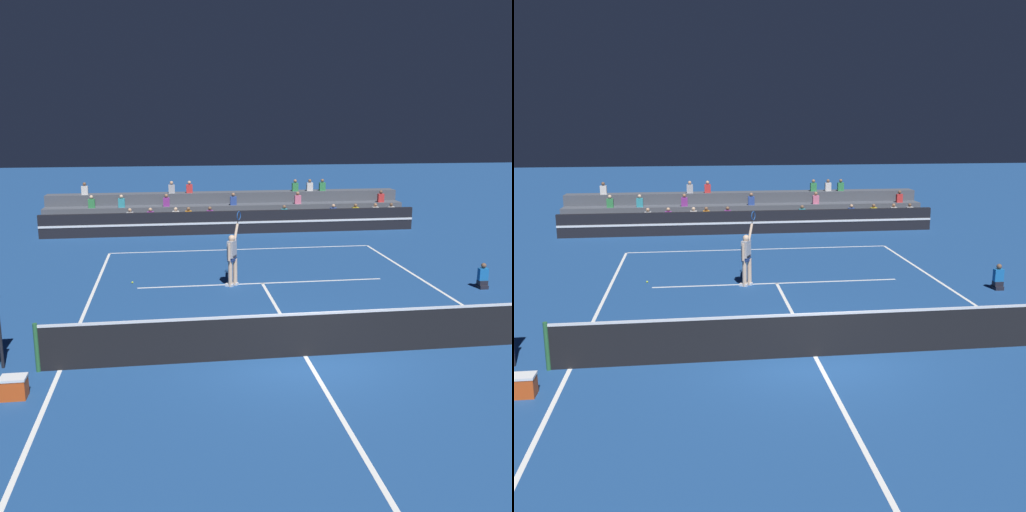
% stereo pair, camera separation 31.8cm
% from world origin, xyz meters
% --- Properties ---
extents(ground_plane, '(120.00, 120.00, 0.00)m').
position_xyz_m(ground_plane, '(0.00, 0.00, 0.00)').
color(ground_plane, navy).
extents(court_lines, '(11.10, 23.90, 0.01)m').
position_xyz_m(court_lines, '(0.00, 0.00, 0.00)').
color(court_lines, white).
rests_on(court_lines, ground).
extents(tennis_net, '(12.00, 0.10, 1.10)m').
position_xyz_m(tennis_net, '(0.00, 0.00, 0.54)').
color(tennis_net, '#2D6B38').
rests_on(tennis_net, ground).
extents(sponsor_banner_wall, '(18.00, 0.26, 1.10)m').
position_xyz_m(sponsor_banner_wall, '(0.00, 15.56, 0.55)').
color(sponsor_banner_wall, black).
rests_on(sponsor_banner_wall, ground).
extents(bleacher_stand, '(18.39, 2.85, 2.28)m').
position_xyz_m(bleacher_stand, '(0.01, 18.09, 0.65)').
color(bleacher_stand, '#4C515B').
rests_on(bleacher_stand, ground).
extents(ball_kid_courtside, '(0.30, 0.36, 0.84)m').
position_xyz_m(ball_kid_courtside, '(7.00, 4.80, 0.33)').
color(ball_kid_courtside, black).
rests_on(ball_kid_courtside, ground).
extents(tennis_player, '(0.66, 0.97, 2.46)m').
position_xyz_m(tennis_player, '(-1.02, 6.30, 0.99)').
color(tennis_player, beige).
rests_on(tennis_player, ground).
extents(tennis_ball, '(0.07, 0.07, 0.07)m').
position_xyz_m(tennis_ball, '(-4.32, 7.05, 0.03)').
color(tennis_ball, '#C6DB33').
rests_on(tennis_ball, ground).
extents(equipment_cooler, '(0.50, 0.38, 0.45)m').
position_xyz_m(equipment_cooler, '(-6.15, -1.26, 0.23)').
color(equipment_cooler, '#D84C19').
rests_on(equipment_cooler, ground).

